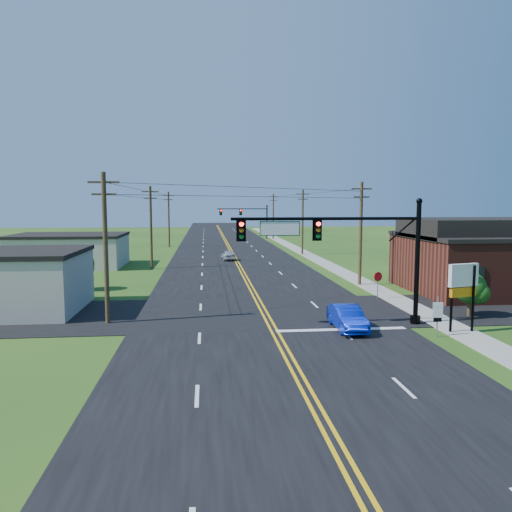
{
  "coord_description": "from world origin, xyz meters",
  "views": [
    {
      "loc": [
        -3.63,
        -20.07,
        7.21
      ],
      "look_at": [
        -0.56,
        10.0,
        3.97
      ],
      "focal_mm": 35.0,
      "sensor_mm": 36.0,
      "label": 1
    }
  ],
  "objects": [
    {
      "name": "route_sign",
      "position": [
        8.73,
        5.03,
        1.29
      ],
      "size": [
        0.55,
        0.1,
        2.21
      ],
      "rotation": [
        0.0,
        0.0,
        -0.05
      ],
      "color": "slate",
      "rests_on": "ground"
    },
    {
      "name": "blue_car",
      "position": [
        4.34,
        7.0,
        0.68
      ],
      "size": [
        1.45,
        4.14,
        1.36
      ],
      "primitive_type": "imported",
      "rotation": [
        0.0,
        0.0,
        -0.0
      ],
      "color": "#0820B7",
      "rests_on": "ground"
    },
    {
      "name": "ground",
      "position": [
        0.0,
        0.0,
        0.0
      ],
      "size": [
        260.0,
        260.0,
        0.0
      ],
      "primitive_type": "plane",
      "color": "#1C3F12",
      "rests_on": "ground"
    },
    {
      "name": "sidewalk",
      "position": [
        10.5,
        40.0,
        0.04
      ],
      "size": [
        2.0,
        160.0,
        0.08
      ],
      "primitive_type": "cube",
      "color": "gray",
      "rests_on": "ground"
    },
    {
      "name": "stop_sign",
      "position": [
        9.16,
        15.59,
        1.51
      ],
      "size": [
        0.72,
        0.26,
        2.1
      ],
      "rotation": [
        0.0,
        0.0,
        0.3
      ],
      "color": "slate",
      "rests_on": "ground"
    },
    {
      "name": "signal_mast_far",
      "position": [
        4.44,
        80.0,
        4.55
      ],
      "size": [
        10.98,
        0.6,
        7.48
      ],
      "color": "black",
      "rests_on": "ground"
    },
    {
      "name": "road_cross",
      "position": [
        0.0,
        12.0,
        0.02
      ],
      "size": [
        70.0,
        10.0,
        0.04
      ],
      "primitive_type": "cube",
      "color": "black",
      "rests_on": "ground"
    },
    {
      "name": "road_main",
      "position": [
        0.0,
        50.0,
        0.02
      ],
      "size": [
        16.0,
        220.0,
        0.04
      ],
      "primitive_type": "cube",
      "color": "black",
      "rests_on": "ground"
    },
    {
      "name": "shrub_corner",
      "position": [
        13.0,
        9.5,
        1.85
      ],
      "size": [
        2.0,
        2.0,
        2.86
      ],
      "color": "#352818",
      "rests_on": "ground"
    },
    {
      "name": "cream_bldg_near",
      "position": [
        -17.0,
        14.0,
        2.06
      ],
      "size": [
        10.2,
        8.2,
        4.1
      ],
      "color": "beige",
      "rests_on": "ground"
    },
    {
      "name": "utility_pole_left_b",
      "position": [
        -9.5,
        35.0,
        4.72
      ],
      "size": [
        1.8,
        0.28,
        9.0
      ],
      "color": "#352818",
      "rests_on": "ground"
    },
    {
      "name": "utility_pole_left_a",
      "position": [
        -9.5,
        10.0,
        4.72
      ],
      "size": [
        1.8,
        0.28,
        9.0
      ],
      "color": "#352818",
      "rests_on": "ground"
    },
    {
      "name": "brick_building",
      "position": [
        20.0,
        18.0,
        2.35
      ],
      "size": [
        14.2,
        11.2,
        4.7
      ],
      "color": "#522117",
      "rests_on": "ground"
    },
    {
      "name": "utility_pole_left_c",
      "position": [
        -9.5,
        62.0,
        4.72
      ],
      "size": [
        1.8,
        0.28,
        9.0
      ],
      "color": "#352818",
      "rests_on": "ground"
    },
    {
      "name": "cream_bldg_far",
      "position": [
        -19.0,
        38.0,
        1.86
      ],
      "size": [
        12.2,
        9.2,
        3.7
      ],
      "color": "beige",
      "rests_on": "ground"
    },
    {
      "name": "utility_pole_right_b",
      "position": [
        9.8,
        48.0,
        4.72
      ],
      "size": [
        1.8,
        0.28,
        9.0
      ],
      "color": "#352818",
      "rests_on": "ground"
    },
    {
      "name": "tree_right_back",
      "position": [
        16.0,
        26.0,
        2.6
      ],
      "size": [
        3.0,
        3.0,
        4.1
      ],
      "color": "#352818",
      "rests_on": "ground"
    },
    {
      "name": "utility_pole_right_a",
      "position": [
        9.8,
        22.0,
        4.72
      ],
      "size": [
        1.8,
        0.28,
        9.0
      ],
      "color": "#352818",
      "rests_on": "ground"
    },
    {
      "name": "distant_car",
      "position": [
        -0.77,
        42.28,
        0.63
      ],
      "size": [
        1.85,
        3.84,
        1.26
      ],
      "primitive_type": "imported",
      "rotation": [
        0.0,
        0.0,
        3.24
      ],
      "color": "silver",
      "rests_on": "ground"
    },
    {
      "name": "signal_mast_main",
      "position": [
        4.34,
        8.0,
        4.75
      ],
      "size": [
        11.3,
        0.6,
        7.48
      ],
      "color": "black",
      "rests_on": "ground"
    },
    {
      "name": "tree_left",
      "position": [
        -14.0,
        22.0,
        2.16
      ],
      "size": [
        2.4,
        2.4,
        3.37
      ],
      "color": "#352818",
      "rests_on": "ground"
    },
    {
      "name": "utility_pole_right_c",
      "position": [
        9.8,
        78.0,
        4.72
      ],
      "size": [
        1.8,
        0.28,
        9.0
      ],
      "color": "#352818",
      "rests_on": "ground"
    },
    {
      "name": "pylon_sign",
      "position": [
        10.5,
        5.79,
        2.83
      ],
      "size": [
        1.89,
        0.76,
        3.87
      ],
      "rotation": [
        0.0,
        0.0,
        0.27
      ],
      "color": "black",
      "rests_on": "ground"
    }
  ]
}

